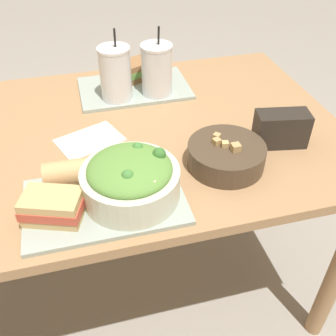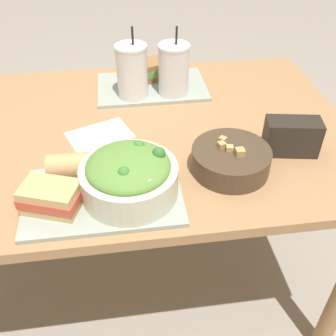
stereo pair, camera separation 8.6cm
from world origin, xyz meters
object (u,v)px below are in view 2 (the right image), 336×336
Objects in this scene: baguette_near at (80,165)px; drink_cup_dark at (132,73)px; sandwich_near at (51,197)px; chip_bag at (292,137)px; salad_bowl at (129,176)px; sandwich_far at (157,68)px; drink_cup_red at (174,71)px; soup_bowl at (231,159)px; napkin_folded at (100,135)px.

baguette_near is 0.68× the size of drink_cup_dark.
sandwich_near is at bearing 152.25° from baguette_near.
salad_bowl is at bearing -154.57° from chip_bag.
sandwich_far is (0.32, 0.64, -0.00)m from sandwich_near.
chip_bag reaches higher than baguette_near.
drink_cup_red is at bearing -96.48° from sandwich_far.
soup_bowl is 0.48m from drink_cup_dark.
drink_cup_dark is 0.26m from napkin_folded.
drink_cup_dark is at bearing 148.69° from chip_bag.
sandwich_near is (-0.18, -0.03, -0.02)m from salad_bowl.
napkin_folded is (-0.25, -0.21, -0.09)m from drink_cup_red.
napkin_folded is (-0.07, 0.28, -0.06)m from salad_bowl.
sandwich_far is at bearing 132.86° from chip_bag.
chip_bag is at bearing -41.48° from drink_cup_dark.
drink_cup_red reaches higher than sandwich_near.
salad_bowl is 0.49m from drink_cup_dark.
chip_bag is at bearing -82.11° from sandwich_far.
sandwich_near is 0.68× the size of drink_cup_red.
salad_bowl is at bearing -110.27° from drink_cup_red.
sandwich_far is at bearing 103.51° from soup_bowl.
baguette_near is 0.50m from drink_cup_red.
baguette_near is at bearing -140.40° from sandwich_far.
drink_cup_dark reaches higher than chip_bag.
salad_bowl reaches higher than baguette_near.
drink_cup_dark is at bearing 180.00° from drink_cup_red.
drink_cup_red is at bearing 0.00° from drink_cup_dark.
soup_bowl is at bearing 31.72° from sandwich_near.
sandwich_far is at bearing 54.16° from drink_cup_dark.
drink_cup_red is at bearing 74.72° from sandwich_near.
sandwich_near is 0.72m from sandwich_far.
chip_bag is at bearing 16.47° from soup_bowl.
sandwich_far is 0.15m from drink_cup_red.
drink_cup_dark is 1.10× the size of napkin_folded.
salad_bowl is 0.29m from napkin_folded.
salad_bowl is 0.52m from drink_cup_red.
drink_cup_red is 0.34m from napkin_folded.
chip_bag is at bearing 33.08° from sandwich_near.
drink_cup_dark is at bearing 118.39° from soup_bowl.
chip_bag is (0.45, 0.12, -0.02)m from salad_bowl.
salad_bowl is at bearing 27.85° from sandwich_near.
sandwich_near is 0.99× the size of chip_bag.
soup_bowl is 1.33× the size of sandwich_near.
salad_bowl is 1.49× the size of chip_bag.
salad_bowl is 1.02× the size of drink_cup_red.
soup_bowl is at bearing -90.69° from baguette_near.
napkin_folded is at bearing 174.14° from chip_bag.
napkin_folded is at bearing 105.05° from salad_bowl.
soup_bowl reaches higher than napkin_folded.
chip_bag is 0.74× the size of napkin_folded.
salad_bowl reaches higher than sandwich_near.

